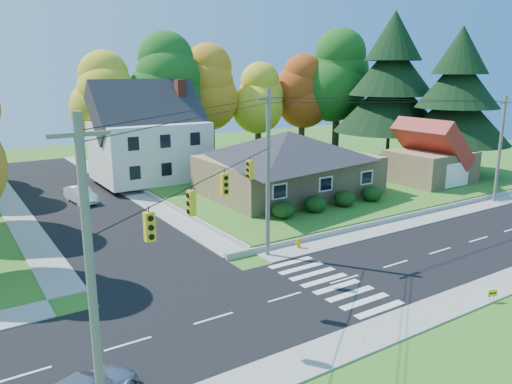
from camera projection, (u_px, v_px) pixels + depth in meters
ground at (345, 280)px, 26.91m from camera, size 120.00×120.00×0.00m
road_main at (345, 279)px, 26.91m from camera, size 90.00×8.00×0.02m
road_cross at (74, 198)px, 43.87m from camera, size 8.00×44.00×0.02m
sidewalk_north at (289, 251)px, 30.97m from camera, size 90.00×2.00×0.08m
sidewalk_south at (420, 316)px, 22.83m from camera, size 90.00×2.00×0.08m
lawn at (298, 178)px, 50.83m from camera, size 30.00×30.00×0.50m
ranch_house at (288, 161)px, 43.40m from camera, size 14.60×10.60×5.40m
colonial_house at (150, 138)px, 48.66m from camera, size 10.40×8.40×9.60m
garage at (431, 158)px, 47.62m from camera, size 7.30×6.30×4.60m
hedge_row at (330, 201)px, 38.59m from camera, size 10.70×1.70×1.27m
traffic_infrastructure at (329, 182)px, 26.71m from camera, size 38.10×10.66×10.00m
tree_lot_0 at (108, 97)px, 51.58m from camera, size 6.72×6.72×12.51m
tree_lot_1 at (165, 83)px, 53.62m from camera, size 7.84×7.84×14.60m
tree_lot_2 at (210, 88)px, 57.76m from camera, size 7.28×7.28×13.56m
tree_lot_3 at (258, 98)px, 60.43m from camera, size 6.16×6.16×11.47m
tree_lot_4 at (302, 92)px, 62.63m from camera, size 6.72×6.72×12.51m
tree_lot_5 at (338, 76)px, 62.64m from camera, size 8.40×8.40×15.64m
conifer_east_a at (392, 84)px, 56.86m from camera, size 12.80×12.80×16.96m
conifer_east_b at (457, 97)px, 51.13m from camera, size 11.20×11.20×14.84m
white_car at (81, 195)px, 42.35m from camera, size 1.99×4.32×1.37m
fire_hydrant at (299, 244)px, 31.46m from camera, size 0.42×0.32×0.73m
yard_sign at (493, 293)px, 24.20m from camera, size 0.49×0.20×0.64m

